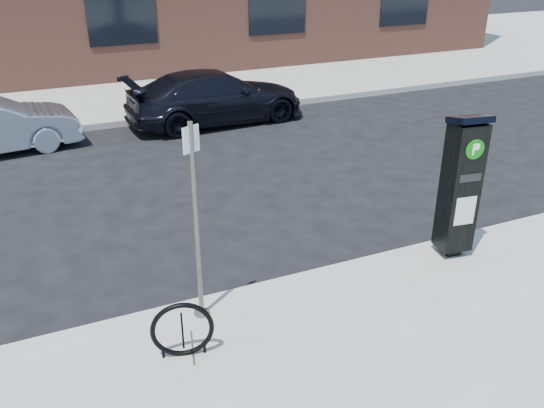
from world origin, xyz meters
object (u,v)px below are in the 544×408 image
parking_kiosk (460,185)px  sign_pole (196,226)px  car_dark (216,97)px  bike_rack (182,330)px

parking_kiosk → sign_pole: size_ratio=0.86×
sign_pole → parking_kiosk: bearing=-24.0°
car_dark → sign_pole: bearing=156.8°
parking_kiosk → car_dark: (-0.81, 7.75, -0.56)m
bike_rack → car_dark: 8.94m
parking_kiosk → car_dark: 7.81m
parking_kiosk → bike_rack: 4.16m
sign_pole → bike_rack: bearing=-145.8°
sign_pole → bike_rack: sign_pole is taller
parking_kiosk → bike_rack: (-4.06, -0.57, -0.72)m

